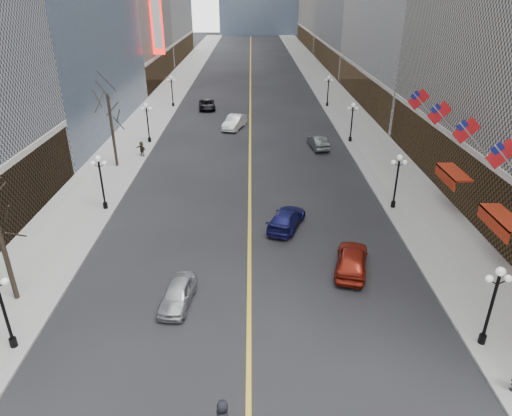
{
  "coord_description": "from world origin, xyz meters",
  "views": [
    {
      "loc": [
        0.18,
        -3.76,
        16.35
      ],
      "look_at": [
        0.38,
        15.45,
        7.1
      ],
      "focal_mm": 32.0,
      "sensor_mm": 36.0,
      "label": 1
    }
  ],
  "objects_px": {
    "car_nb_far": "(207,105)",
    "streetlamp_west_0": "(1,302)",
    "car_nb_near": "(178,294)",
    "streetlamp_east_2": "(352,118)",
    "car_sb_mid": "(352,260)",
    "streetlamp_east_3": "(328,88)",
    "car_nb_mid": "(235,122)",
    "car_sb_near": "(286,219)",
    "car_sb_far": "(318,142)",
    "streetlamp_east_1": "(397,176)",
    "streetlamp_east_0": "(493,299)",
    "streetlamp_west_1": "(101,177)",
    "streetlamp_west_3": "(172,88)",
    "streetlamp_west_2": "(147,119)"
  },
  "relations": [
    {
      "from": "streetlamp_east_2",
      "to": "streetlamp_west_0",
      "type": "bearing_deg",
      "value": -124.77
    },
    {
      "from": "car_nb_far",
      "to": "streetlamp_west_0",
      "type": "bearing_deg",
      "value": -103.53
    },
    {
      "from": "streetlamp_east_2",
      "to": "streetlamp_east_3",
      "type": "height_order",
      "value": "same"
    },
    {
      "from": "streetlamp_east_1",
      "to": "car_sb_near",
      "type": "relative_size",
      "value": 0.92
    },
    {
      "from": "car_sb_near",
      "to": "car_sb_far",
      "type": "xyz_separation_m",
      "value": [
        4.91,
        18.95,
        0.01
      ]
    },
    {
      "from": "streetlamp_east_0",
      "to": "car_nb_near",
      "type": "height_order",
      "value": "streetlamp_east_0"
    },
    {
      "from": "streetlamp_east_3",
      "to": "streetlamp_west_2",
      "type": "distance_m",
      "value": 29.68
    },
    {
      "from": "streetlamp_east_3",
      "to": "streetlamp_east_1",
      "type": "bearing_deg",
      "value": -90.0
    },
    {
      "from": "car_sb_far",
      "to": "streetlamp_east_2",
      "type": "bearing_deg",
      "value": -160.5
    },
    {
      "from": "streetlamp_west_0",
      "to": "car_sb_mid",
      "type": "distance_m",
      "value": 19.69
    },
    {
      "from": "streetlamp_east_1",
      "to": "streetlamp_east_2",
      "type": "relative_size",
      "value": 1.0
    },
    {
      "from": "car_nb_far",
      "to": "streetlamp_east_2",
      "type": "bearing_deg",
      "value": -49.71
    },
    {
      "from": "streetlamp_east_3",
      "to": "car_nb_near",
      "type": "relative_size",
      "value": 1.14
    },
    {
      "from": "streetlamp_east_3",
      "to": "car_nb_mid",
      "type": "distance_m",
      "value": 18.37
    },
    {
      "from": "streetlamp_east_3",
      "to": "streetlamp_west_3",
      "type": "height_order",
      "value": "same"
    },
    {
      "from": "streetlamp_east_1",
      "to": "streetlamp_east_3",
      "type": "height_order",
      "value": "same"
    },
    {
      "from": "streetlamp_west_2",
      "to": "car_sb_near",
      "type": "distance_m",
      "value": 25.77
    },
    {
      "from": "streetlamp_west_1",
      "to": "car_sb_far",
      "type": "distance_m",
      "value": 25.2
    },
    {
      "from": "streetlamp_east_2",
      "to": "car_sb_mid",
      "type": "bearing_deg",
      "value": -100.99
    },
    {
      "from": "streetlamp_west_2",
      "to": "car_nb_far",
      "type": "height_order",
      "value": "streetlamp_west_2"
    },
    {
      "from": "streetlamp_west_0",
      "to": "car_nb_mid",
      "type": "relative_size",
      "value": 0.87
    },
    {
      "from": "streetlamp_west_0",
      "to": "car_nb_near",
      "type": "height_order",
      "value": "streetlamp_west_0"
    },
    {
      "from": "streetlamp_east_2",
      "to": "car_sb_far",
      "type": "xyz_separation_m",
      "value": [
        -4.11,
        -2.18,
        -2.18
      ]
    },
    {
      "from": "streetlamp_east_2",
      "to": "car_nb_mid",
      "type": "xyz_separation_m",
      "value": [
        -13.8,
        6.05,
        -2.04
      ]
    },
    {
      "from": "streetlamp_west_3",
      "to": "car_nb_near",
      "type": "xyz_separation_m",
      "value": [
        7.73,
        -48.45,
        -2.23
      ]
    },
    {
      "from": "streetlamp_east_1",
      "to": "streetlamp_west_3",
      "type": "distance_m",
      "value": 43.05
    },
    {
      "from": "streetlamp_east_2",
      "to": "streetlamp_east_3",
      "type": "bearing_deg",
      "value": 90.0
    },
    {
      "from": "streetlamp_east_2",
      "to": "car_nb_far",
      "type": "distance_m",
      "value": 24.77
    },
    {
      "from": "streetlamp_east_0",
      "to": "car_nb_far",
      "type": "distance_m",
      "value": 53.81
    },
    {
      "from": "streetlamp_east_2",
      "to": "car_sb_mid",
      "type": "distance_m",
      "value": 27.71
    },
    {
      "from": "car_nb_far",
      "to": "car_sb_mid",
      "type": "height_order",
      "value": "car_sb_mid"
    },
    {
      "from": "streetlamp_east_2",
      "to": "car_sb_far",
      "type": "bearing_deg",
      "value": -152.07
    },
    {
      "from": "car_nb_near",
      "to": "car_nb_far",
      "type": "relative_size",
      "value": 0.79
    },
    {
      "from": "streetlamp_west_0",
      "to": "car_sb_near",
      "type": "height_order",
      "value": "streetlamp_west_0"
    },
    {
      "from": "streetlamp_west_0",
      "to": "streetlamp_east_3",
      "type": "bearing_deg",
      "value": 65.59
    },
    {
      "from": "streetlamp_west_0",
      "to": "car_sb_far",
      "type": "bearing_deg",
      "value": 58.51
    },
    {
      "from": "streetlamp_west_2",
      "to": "car_nb_far",
      "type": "bearing_deg",
      "value": 72.18
    },
    {
      "from": "car_nb_mid",
      "to": "car_sb_near",
      "type": "bearing_deg",
      "value": -62.76
    },
    {
      "from": "streetlamp_east_1",
      "to": "streetlamp_west_3",
      "type": "xyz_separation_m",
      "value": [
        -23.6,
        36.0,
        0.0
      ]
    },
    {
      "from": "streetlamp_east_2",
      "to": "car_nb_near",
      "type": "distance_m",
      "value": 34.41
    },
    {
      "from": "streetlamp_west_1",
      "to": "car_nb_near",
      "type": "height_order",
      "value": "streetlamp_west_1"
    },
    {
      "from": "streetlamp_east_2",
      "to": "streetlamp_west_1",
      "type": "distance_m",
      "value": 29.68
    },
    {
      "from": "streetlamp_east_3",
      "to": "car_sb_mid",
      "type": "xyz_separation_m",
      "value": [
        -5.27,
        -45.12,
        -2.08
      ]
    },
    {
      "from": "streetlamp_west_0",
      "to": "car_nb_near",
      "type": "xyz_separation_m",
      "value": [
        7.73,
        3.55,
        -2.23
      ]
    },
    {
      "from": "car_nb_near",
      "to": "car_sb_mid",
      "type": "bearing_deg",
      "value": 24.5
    },
    {
      "from": "car_sb_mid",
      "to": "car_sb_far",
      "type": "distance_m",
      "value": 24.98
    },
    {
      "from": "streetlamp_west_0",
      "to": "streetlamp_east_0",
      "type": "bearing_deg",
      "value": 0.0
    },
    {
      "from": "streetlamp_west_1",
      "to": "streetlamp_west_3",
      "type": "height_order",
      "value": "same"
    },
    {
      "from": "streetlamp_west_2",
      "to": "car_nb_near",
      "type": "distance_m",
      "value": 31.5
    },
    {
      "from": "car_nb_far",
      "to": "car_nb_near",
      "type": "bearing_deg",
      "value": -94.59
    }
  ]
}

